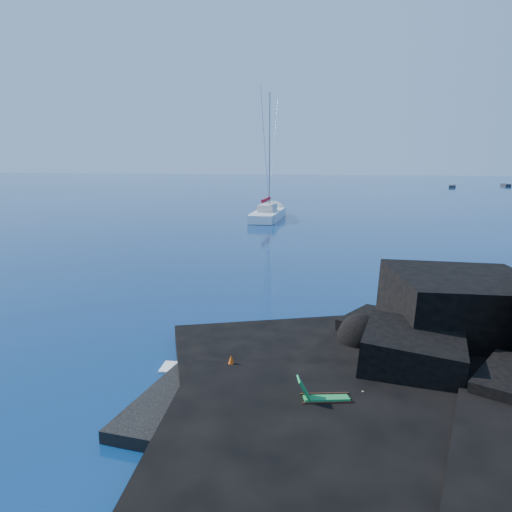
% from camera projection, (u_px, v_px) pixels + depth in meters
% --- Properties ---
extents(ground, '(400.00, 400.00, 0.00)m').
position_uv_depth(ground, '(135.00, 406.00, 14.54)').
color(ground, '#041940').
rests_on(ground, ground).
extents(beach, '(9.08, 6.86, 0.70)m').
position_uv_depth(beach, '(291.00, 412.00, 14.17)').
color(beach, black).
rests_on(beach, ground).
extents(surf_foam, '(10.00, 8.00, 0.06)m').
position_uv_depth(surf_foam, '(320.00, 354.00, 18.40)').
color(surf_foam, white).
rests_on(surf_foam, ground).
extents(sailboat, '(2.90, 13.79, 14.46)m').
position_uv_depth(sailboat, '(268.00, 219.00, 58.52)').
color(sailboat, white).
rests_on(sailboat, ground).
extents(deck_chair, '(1.52, 0.94, 0.97)m').
position_uv_depth(deck_chair, '(326.00, 392.00, 13.59)').
color(deck_chair, '#1B7C3B').
rests_on(deck_chair, beach).
extents(towel, '(1.69, 0.85, 0.04)m').
position_uv_depth(towel, '(346.00, 398.00, 14.19)').
color(towel, silver).
rests_on(towel, beach).
extents(sunbather, '(1.59, 0.52, 0.25)m').
position_uv_depth(sunbather, '(346.00, 394.00, 14.16)').
color(sunbather, tan).
rests_on(sunbather, towel).
extents(marker_cone, '(0.49, 0.49, 0.57)m').
position_uv_depth(marker_cone, '(231.00, 363.00, 15.97)').
color(marker_cone, '#F0510C').
rests_on(marker_cone, beach).
extents(distant_boat_a, '(2.25, 4.25, 0.54)m').
position_uv_depth(distant_boat_a, '(452.00, 187.00, 120.82)').
color(distant_boat_a, '#232327').
rests_on(distant_boat_a, ground).
extents(distant_boat_b, '(1.51, 4.35, 0.57)m').
position_uv_depth(distant_boat_b, '(506.00, 186.00, 125.79)').
color(distant_boat_b, black).
rests_on(distant_boat_b, ground).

